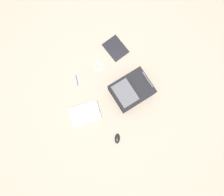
{
  "coord_description": "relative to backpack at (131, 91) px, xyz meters",
  "views": [
    {
      "loc": [
        -0.12,
        -0.33,
        2.14
      ],
      "look_at": [
        0.03,
        -0.04,
        0.02
      ],
      "focal_mm": 29.8,
      "sensor_mm": 36.0,
      "label": 1
    }
  ],
  "objects": [
    {
      "name": "computer_mouse",
      "position": [
        -0.38,
        -0.4,
        -0.08
      ],
      "size": [
        0.11,
        0.12,
        0.04
      ],
      "primitive_type": "ellipsoid",
      "rotation": [
        0.0,
        0.0,
        5.73
      ],
      "color": "black",
      "rests_on": "ground_plane"
    },
    {
      "name": "laptop",
      "position": [
        -0.58,
        0.01,
        -0.08
      ],
      "size": [
        0.37,
        0.28,
        0.03
      ],
      "color": "#929296",
      "rests_on": "ground_plane"
    },
    {
      "name": "cable_coil",
      "position": [
        -0.19,
        0.45,
        -0.09
      ],
      "size": [
        0.11,
        0.11,
        0.01
      ],
      "primitive_type": "torus",
      "color": "silver",
      "rests_on": "ground_plane"
    },
    {
      "name": "backpack",
      "position": [
        0.0,
        0.0,
        0.0
      ],
      "size": [
        0.45,
        0.37,
        0.21
      ],
      "color": "black",
      "rests_on": "ground_plane"
    },
    {
      "name": "pen_black",
      "position": [
        -0.49,
        0.41,
        -0.09
      ],
      "size": [
        0.04,
        0.13,
        0.01
      ],
      "primitive_type": "cylinder",
      "rotation": [
        1.57,
        0.0,
        -0.25
      ],
      "color": "#1933B2",
      "rests_on": "ground_plane"
    },
    {
      "name": "ground_plane",
      "position": [
        -0.25,
        0.07,
        -0.1
      ],
      "size": [
        3.8,
        3.8,
        0.0
      ],
      "primitive_type": "plane",
      "color": "gray"
    },
    {
      "name": "book_blue",
      "position": [
        0.09,
        0.56,
        -0.09
      ],
      "size": [
        0.26,
        0.31,
        0.01
      ],
      "color": "silver",
      "rests_on": "ground_plane"
    }
  ]
}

